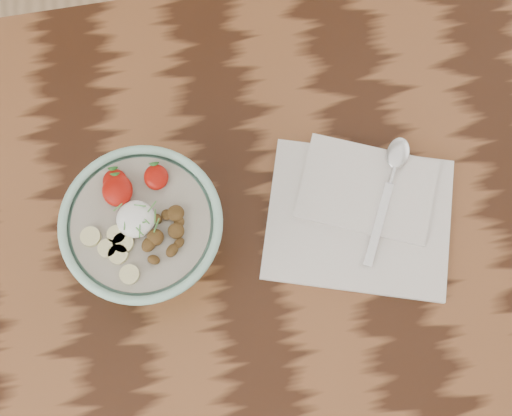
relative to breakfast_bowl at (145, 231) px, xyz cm
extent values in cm
cube|color=black|center=(12.44, -4.67, -9.16)|extent=(160.00, 90.00, 4.00)
cylinder|color=#96CAB4|center=(0.02, -0.05, -6.49)|extent=(9.33, 9.33, 1.33)
torus|color=#96CAB4|center=(0.02, -0.05, 4.39)|extent=(21.22, 21.22, 1.22)
cylinder|color=#A69C8A|center=(0.02, -0.05, 3.73)|extent=(17.99, 17.99, 1.11)
ellipsoid|color=white|center=(-0.41, 0.33, 5.23)|extent=(4.93, 4.93, 2.71)
ellipsoid|color=#9D0F07|center=(-2.21, 4.47, 5.37)|extent=(3.96, 4.36, 2.18)
cone|color=#286623|center=(-2.21, 6.25, 5.67)|extent=(1.40, 1.03, 1.52)
ellipsoid|color=#9D0F07|center=(2.90, 5.46, 5.16)|extent=(3.19, 3.51, 1.76)
cone|color=#286623|center=(2.90, 6.90, 5.46)|extent=(1.40, 1.03, 1.52)
ellipsoid|color=#9D0F07|center=(-2.43, 5.74, 5.16)|extent=(3.19, 3.51, 1.76)
cone|color=#286623|center=(-2.43, 7.18, 5.46)|extent=(1.40, 1.03, 1.52)
cylinder|color=beige|center=(-3.11, -1.15, 4.68)|extent=(2.43, 2.43, 0.70)
cylinder|color=beige|center=(-6.40, -0.85, 4.68)|extent=(2.57, 2.57, 0.70)
cylinder|color=beige|center=(-2.12, -6.51, 4.68)|extent=(2.50, 2.50, 0.70)
cylinder|color=beige|center=(-3.21, -3.72, 4.68)|extent=(2.51, 2.51, 0.70)
cylinder|color=beige|center=(-2.42, -2.36, 4.68)|extent=(2.66, 2.66, 0.70)
cylinder|color=beige|center=(-4.48, -2.73, 4.68)|extent=(2.40, 2.40, 0.70)
ellipsoid|color=brown|center=(2.30, 0.03, 4.76)|extent=(1.51, 1.68, 0.85)
ellipsoid|color=brown|center=(4.71, 0.27, 5.05)|extent=(2.44, 2.43, 1.14)
ellipsoid|color=brown|center=(3.51, 0.35, 4.78)|extent=(1.82, 1.83, 1.11)
ellipsoid|color=brown|center=(4.43, -2.05, 5.03)|extent=(2.74, 2.70, 1.43)
ellipsoid|color=brown|center=(4.95, -0.87, 4.77)|extent=(1.96, 2.00, 0.82)
ellipsoid|color=brown|center=(3.58, -4.44, 4.96)|extent=(2.33, 2.33, 1.50)
ellipsoid|color=brown|center=(1.12, -5.20, 4.85)|extent=(2.00, 1.82, 1.01)
ellipsoid|color=brown|center=(0.78, -3.19, 5.03)|extent=(2.65, 2.71, 1.35)
ellipsoid|color=brown|center=(1.72, -2.42, 5.05)|extent=(2.22, 2.20, 1.67)
ellipsoid|color=brown|center=(4.55, -3.62, 4.85)|extent=(1.97, 1.90, 0.89)
cylinder|color=#4C903D|center=(-0.12, -1.42, 6.28)|extent=(1.22, 1.74, 0.25)
cylinder|color=#4C903D|center=(-0.43, 0.69, 6.28)|extent=(0.20, 1.48, 0.23)
cylinder|color=#4C903D|center=(2.19, -1.23, 6.28)|extent=(1.04, 1.75, 0.25)
cylinder|color=#4C903D|center=(-1.66, -0.24, 6.28)|extent=(0.59, 1.84, 0.24)
cylinder|color=#4C903D|center=(0.90, -0.26, 6.28)|extent=(1.06, 1.41, 0.24)
cylinder|color=#4C903D|center=(1.96, 1.28, 6.28)|extent=(1.36, 1.36, 0.24)
cylinder|color=#4C903D|center=(0.29, -0.64, 6.28)|extent=(1.44, 0.34, 0.23)
cylinder|color=#4C903D|center=(0.06, -1.51, 6.28)|extent=(0.50, 1.95, 0.25)
cylinder|color=#4C903D|center=(-2.29, 1.92, 6.28)|extent=(1.31, 0.93, 0.23)
cylinder|color=#4C903D|center=(-0.04, -0.09, 6.28)|extent=(1.70, 1.32, 0.25)
cylinder|color=#4C903D|center=(0.50, 1.67, 6.28)|extent=(1.55, 0.62, 0.23)
cylinder|color=#4C903D|center=(2.18, -0.05, 6.28)|extent=(0.52, 1.91, 0.25)
cylinder|color=#4C903D|center=(-0.60, 0.84, 6.28)|extent=(0.37, 1.75, 0.24)
cube|color=silver|center=(29.81, -1.66, -6.66)|extent=(31.22, 27.93, 1.00)
cube|color=silver|center=(31.82, 2.36, -5.85)|extent=(22.70, 19.56, 0.60)
cube|color=silver|center=(32.20, -3.18, -5.36)|extent=(6.82, 11.83, 0.39)
cylinder|color=silver|center=(35.82, 3.93, -5.17)|extent=(2.18, 3.29, 0.77)
ellipsoid|color=silver|center=(37.26, 6.75, -5.03)|extent=(5.29, 6.03, 1.05)
camera|label=1|loc=(10.68, -25.40, 92.50)|focal=50.00mm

